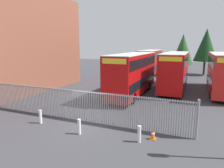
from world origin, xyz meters
name	(u,v)px	position (x,y,z in m)	size (l,w,h in m)	color
ground_plane	(127,96)	(0.00, 8.00, 0.00)	(100.00, 100.00, 0.00)	#3D3D42
depot_building_brick	(3,43)	(-12.41, 3.88, 5.56)	(6.31, 20.21, 11.11)	brown
palisade_fence	(77,104)	(-1.05, 0.00, 1.18)	(15.94, 0.14, 2.35)	gray
double_decker_bus_near_gate	(133,72)	(0.37, 8.91, 2.42)	(2.54, 10.81, 4.42)	#B70C0C
double_decker_bus_behind_fence_left	(222,71)	(9.28, 13.47, 2.42)	(2.54, 10.81, 4.42)	red
double_decker_bus_behind_fence_right	(175,69)	(4.28, 13.42, 2.42)	(2.54, 10.81, 4.42)	#B70C0C
double_decker_bus_far_back	(150,62)	(-1.01, 23.79, 2.42)	(2.54, 10.81, 4.42)	#B70C0C
bollard_near_left	(40,117)	(-3.02, -1.50, 0.47)	(0.20, 0.20, 0.95)	silver
bollard_center_front	(79,127)	(0.36, -1.97, 0.47)	(0.20, 0.20, 0.95)	silver
bollard_near_right	(139,134)	(3.95, -1.58, 0.47)	(0.20, 0.20, 0.95)	silver
traffic_cone_by_gate	(153,134)	(4.59, -0.94, 0.29)	(0.34, 0.34, 0.59)	orange
tree_tall_back	(206,45)	(7.91, 28.03, 5.29)	(3.96, 3.96, 8.14)	#4C3823
tree_short_side	(183,49)	(4.28, 24.84, 4.59)	(3.58, 3.58, 7.16)	#4C3823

